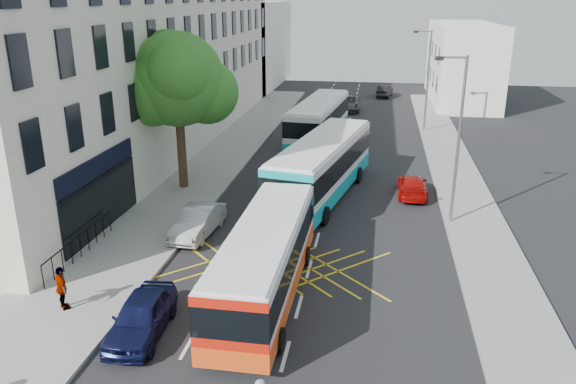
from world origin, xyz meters
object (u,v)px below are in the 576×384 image
at_px(lamp_far, 427,76).
at_px(distant_car_grey, 347,103).
at_px(parked_car_blue, 141,316).
at_px(distant_car_dark, 385,91).
at_px(lamp_near, 457,132).
at_px(street_tree, 177,80).
at_px(bus_mid, 322,167).
at_px(bus_far, 319,120).
at_px(pedestrian_far, 62,288).
at_px(red_hatchback, 412,185).
at_px(bus_near, 265,260).
at_px(parked_car_silver, 198,222).

distance_m(lamp_far, distant_car_grey, 11.42).
height_order(parked_car_blue, distant_car_dark, parked_car_blue).
xyz_separation_m(lamp_near, parked_car_blue, (-11.10, -11.53, -3.94)).
xyz_separation_m(distant_car_grey, distant_car_dark, (3.66, 8.65, -0.05)).
bearing_deg(lamp_near, parked_car_blue, -133.89).
distance_m(street_tree, bus_mid, 9.29).
bearing_deg(bus_mid, street_tree, -169.35).
relative_size(bus_far, pedestrian_far, 7.13).
height_order(bus_mid, red_hatchback, bus_mid).
bearing_deg(lamp_far, pedestrian_far, -115.09).
relative_size(bus_near, parked_car_blue, 2.55).
xyz_separation_m(bus_mid, parked_car_blue, (-4.49, -14.45, -1.06)).
distance_m(lamp_far, parked_car_silver, 26.43).
height_order(street_tree, bus_far, street_tree).
distance_m(red_hatchback, distant_car_grey, 24.92).
distance_m(parked_car_blue, distant_car_dark, 49.21).
bearing_deg(parked_car_silver, distant_car_grey, 85.84).
distance_m(bus_mid, red_hatchback, 5.26).
bearing_deg(pedestrian_far, bus_far, -58.73).
xyz_separation_m(bus_far, parked_car_blue, (-2.95, -26.92, -1.01)).
bearing_deg(street_tree, distant_car_grey, 72.55).
bearing_deg(parked_car_silver, bus_mid, 55.19).
relative_size(bus_near, bus_far, 0.87).
distance_m(street_tree, distant_car_dark, 36.42).
height_order(lamp_near, parked_car_blue, lamp_near).
bearing_deg(bus_mid, distant_car_grey, 101.25).
xyz_separation_m(lamp_far, distant_car_dark, (-3.06, 17.01, -3.97)).
relative_size(lamp_far, red_hatchback, 2.01).
bearing_deg(street_tree, bus_mid, -0.34).
height_order(street_tree, parked_car_blue, street_tree).
bearing_deg(lamp_far, distant_car_dark, 100.20).
relative_size(bus_far, parked_car_blue, 2.93).
bearing_deg(street_tree, pedestrian_far, -88.62).
height_order(bus_near, distant_car_grey, bus_near).
distance_m(bus_mid, parked_car_blue, 15.17).
height_order(lamp_far, distant_car_grey, lamp_far).
relative_size(street_tree, pedestrian_far, 5.41).
distance_m(bus_far, distant_car_grey, 13.08).
height_order(lamp_near, pedestrian_far, lamp_near).
bearing_deg(distant_car_grey, red_hatchback, -81.44).
height_order(street_tree, parked_car_silver, street_tree).
height_order(bus_near, distant_car_dark, bus_near).
bearing_deg(street_tree, lamp_far, 49.19).
bearing_deg(bus_far, parked_car_silver, -95.03).
height_order(street_tree, red_hatchback, street_tree).
xyz_separation_m(street_tree, distant_car_dark, (11.64, 34.05, -5.64)).
xyz_separation_m(bus_near, parked_car_blue, (-3.56, -3.11, -0.82)).
bearing_deg(parked_car_silver, lamp_far, 68.10).
bearing_deg(distant_car_dark, bus_mid, 91.95).
height_order(bus_mid, distant_car_grey, bus_mid).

